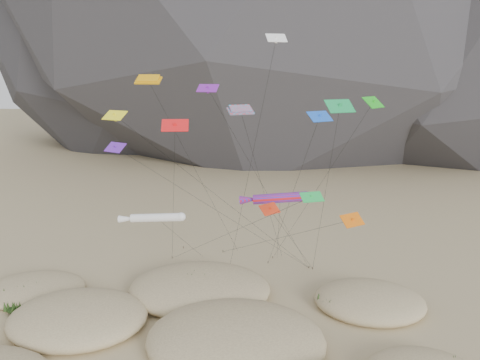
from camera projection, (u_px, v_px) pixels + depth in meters
The scene contains 8 objects.
dunes at pixel (185, 342), 40.02m from camera, with size 47.58×34.17×4.00m.
dune_grass at pixel (196, 347), 39.15m from camera, with size 42.55×27.17×1.44m.
kite_stakes at pixel (245, 259), 59.00m from camera, with size 17.76×5.62×0.30m.
rainbow_tube_kite at pixel (278, 198), 45.01m from camera, with size 7.10×13.26×12.18m.
white_tube_kite at pixel (153, 218), 41.06m from camera, with size 6.12×17.72×11.37m.
orange_parafoil at pixel (149, 82), 47.58m from camera, with size 9.45×11.52×23.00m.
multi_parafoil at pixel (241, 112), 44.45m from camera, with size 5.61×13.43×20.22m.
delta_kites at pixel (264, 138), 42.42m from camera, with size 27.08×22.45×26.56m.
Camera 1 is at (6.17, -31.17, 23.36)m, focal length 35.00 mm.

